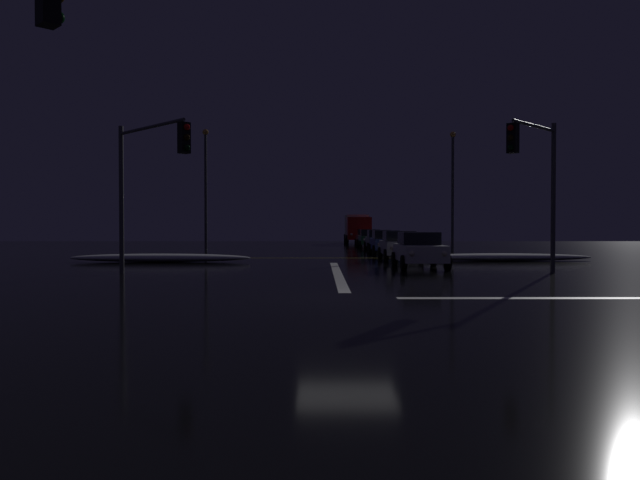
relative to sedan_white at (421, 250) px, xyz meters
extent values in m
cube|color=black|center=(-3.67, -11.19, -0.85)|extent=(120.00, 120.00, 0.10)
cube|color=white|center=(-3.67, -3.14, -0.80)|extent=(0.35, 13.76, 0.01)
cube|color=yellow|center=(-3.67, 8.46, -0.80)|extent=(22.00, 0.15, 0.01)
ellipsoid|color=white|center=(-12.51, 4.45, -0.59)|extent=(9.25, 1.50, 0.43)
ellipsoid|color=white|center=(5.18, 5.47, -0.60)|extent=(9.61, 1.50, 0.40)
cube|color=silver|center=(0.00, -0.04, -0.13)|extent=(1.80, 4.20, 0.70)
cube|color=black|center=(0.00, 0.16, 0.49)|extent=(1.60, 2.00, 0.55)
cylinder|color=black|center=(0.90, -1.59, -0.48)|extent=(0.22, 0.64, 0.64)
cylinder|color=black|center=(-0.90, -1.59, -0.48)|extent=(0.22, 0.64, 0.64)
cylinder|color=black|center=(0.90, 1.51, -0.48)|extent=(0.22, 0.64, 0.64)
cylinder|color=black|center=(-0.90, 1.51, -0.48)|extent=(0.22, 0.64, 0.64)
sphere|color=#F9EFC6|center=(0.65, -2.16, -0.08)|extent=(0.22, 0.22, 0.22)
sphere|color=#F9EFC6|center=(-0.65, -2.16, -0.08)|extent=(0.22, 0.22, 0.22)
cube|color=#B7B7BC|center=(0.01, 6.71, -0.13)|extent=(1.80, 4.20, 0.70)
cube|color=black|center=(0.01, 6.91, 0.49)|extent=(1.60, 2.00, 0.55)
cylinder|color=black|center=(0.91, 5.16, -0.48)|extent=(0.22, 0.64, 0.64)
cylinder|color=black|center=(-0.89, 5.16, -0.48)|extent=(0.22, 0.64, 0.64)
cylinder|color=black|center=(0.91, 8.26, -0.48)|extent=(0.22, 0.64, 0.64)
cylinder|color=black|center=(-0.89, 8.26, -0.48)|extent=(0.22, 0.64, 0.64)
sphere|color=#F9EFC6|center=(0.66, 4.59, -0.08)|extent=(0.22, 0.22, 0.22)
sphere|color=#F9EFC6|center=(-0.64, 4.59, -0.08)|extent=(0.22, 0.22, 0.22)
cube|color=navy|center=(-0.03, 13.12, -0.13)|extent=(1.80, 4.20, 0.70)
cube|color=black|center=(-0.03, 13.32, 0.49)|extent=(1.60, 2.00, 0.55)
cylinder|color=black|center=(0.87, 11.57, -0.48)|extent=(0.22, 0.64, 0.64)
cylinder|color=black|center=(-0.93, 11.57, -0.48)|extent=(0.22, 0.64, 0.64)
cylinder|color=black|center=(0.87, 14.67, -0.48)|extent=(0.22, 0.64, 0.64)
cylinder|color=black|center=(-0.93, 14.67, -0.48)|extent=(0.22, 0.64, 0.64)
sphere|color=#F9EFC6|center=(0.62, 11.00, -0.08)|extent=(0.22, 0.22, 0.22)
sphere|color=#F9EFC6|center=(-0.68, 11.00, -0.08)|extent=(0.22, 0.22, 0.22)
cube|color=slate|center=(0.09, 18.98, -0.13)|extent=(1.80, 4.20, 0.70)
cube|color=black|center=(0.09, 19.18, 0.49)|extent=(1.60, 2.00, 0.55)
cylinder|color=black|center=(0.99, 17.43, -0.48)|extent=(0.22, 0.64, 0.64)
cylinder|color=black|center=(-0.81, 17.43, -0.48)|extent=(0.22, 0.64, 0.64)
cylinder|color=black|center=(0.99, 20.53, -0.48)|extent=(0.22, 0.64, 0.64)
cylinder|color=black|center=(-0.81, 20.53, -0.48)|extent=(0.22, 0.64, 0.64)
sphere|color=#F9EFC6|center=(0.74, 16.86, -0.08)|extent=(0.22, 0.22, 0.22)
sphere|color=#F9EFC6|center=(-0.56, 16.86, -0.08)|extent=(0.22, 0.22, 0.22)
cube|color=#14512D|center=(-0.06, 25.45, -0.13)|extent=(1.80, 4.20, 0.70)
cube|color=black|center=(-0.06, 25.65, 0.49)|extent=(1.60, 2.00, 0.55)
cylinder|color=black|center=(0.84, 23.90, -0.48)|extent=(0.22, 0.64, 0.64)
cylinder|color=black|center=(-0.96, 23.90, -0.48)|extent=(0.22, 0.64, 0.64)
cylinder|color=black|center=(0.84, 27.00, -0.48)|extent=(0.22, 0.64, 0.64)
cylinder|color=black|center=(-0.96, 27.00, -0.48)|extent=(0.22, 0.64, 0.64)
sphere|color=#F9EFC6|center=(0.59, 23.33, -0.08)|extent=(0.22, 0.22, 0.22)
sphere|color=#F9EFC6|center=(-0.71, 23.33, -0.08)|extent=(0.22, 0.22, 0.22)
cube|color=maroon|center=(0.04, 30.90, -0.13)|extent=(1.80, 4.20, 0.70)
cube|color=black|center=(0.04, 31.10, 0.49)|extent=(1.60, 2.00, 0.55)
cylinder|color=black|center=(0.94, 29.35, -0.48)|extent=(0.22, 0.64, 0.64)
cylinder|color=black|center=(-0.86, 29.35, -0.48)|extent=(0.22, 0.64, 0.64)
cylinder|color=black|center=(0.94, 32.45, -0.48)|extent=(0.22, 0.64, 0.64)
cylinder|color=black|center=(-0.86, 32.45, -0.48)|extent=(0.22, 0.64, 0.64)
sphere|color=#F9EFC6|center=(0.69, 28.78, -0.08)|extent=(0.22, 0.22, 0.22)
sphere|color=#F9EFC6|center=(-0.61, 28.78, -0.08)|extent=(0.22, 0.22, 0.22)
cube|color=red|center=(-0.33, 35.42, 0.83)|extent=(2.40, 2.20, 2.30)
cube|color=silver|center=(-0.33, 39.92, 0.98)|extent=(2.40, 5.00, 2.60)
cylinder|color=black|center=(0.87, 36.02, -0.32)|extent=(0.28, 0.96, 0.96)
cylinder|color=black|center=(-1.53, 36.02, -0.32)|extent=(0.28, 0.96, 0.96)
cylinder|color=black|center=(0.87, 40.72, -0.32)|extent=(0.28, 0.96, 0.96)
cylinder|color=black|center=(-1.53, 40.72, -0.32)|extent=(0.28, 0.96, 0.96)
sphere|color=#F9EFC6|center=(0.52, 34.27, 0.23)|extent=(0.26, 0.26, 0.26)
sphere|color=#F9EFC6|center=(-1.18, 34.27, 0.23)|extent=(0.26, 0.26, 0.26)
cylinder|color=#4C4C51|center=(-12.11, -2.74, 2.07)|extent=(0.18, 0.18, 5.73)
cylinder|color=#4C4C51|center=(-10.53, -4.33, 4.63)|extent=(3.26, 3.26, 0.12)
cube|color=black|center=(-8.94, -5.91, 4.01)|extent=(0.46, 0.46, 1.05)
sphere|color=red|center=(-8.82, -6.03, 4.35)|extent=(0.22, 0.22, 0.22)
sphere|color=black|center=(-8.82, -6.03, 4.01)|extent=(0.22, 0.22, 0.22)
sphere|color=black|center=(-8.82, -6.03, 3.66)|extent=(0.22, 0.22, 0.22)
cylinder|color=#4C4C51|center=(4.78, -2.74, 2.12)|extent=(0.18, 0.18, 5.84)
cylinder|color=#4C4C51|center=(3.61, -3.91, 4.74)|extent=(2.42, 2.42, 0.12)
cube|color=black|center=(2.44, -5.08, 4.12)|extent=(0.46, 0.46, 1.05)
sphere|color=red|center=(2.33, -5.19, 4.46)|extent=(0.22, 0.22, 0.22)
sphere|color=black|center=(2.33, -5.19, 4.12)|extent=(0.22, 0.22, 0.22)
sphere|color=black|center=(2.33, -5.19, 3.77)|extent=(0.22, 0.22, 0.22)
sphere|color=black|center=(-8.72, -16.24, 4.50)|extent=(0.22, 0.22, 0.22)
cylinder|color=#424247|center=(5.48, 18.46, 3.42)|extent=(0.20, 0.20, 8.44)
sphere|color=#F9AD47|center=(5.48, 18.46, 7.82)|extent=(0.44, 0.44, 0.44)
cylinder|color=#424247|center=(-12.81, 18.46, 3.51)|extent=(0.20, 0.20, 8.62)
sphere|color=#F9AD47|center=(-12.81, 18.46, 8.00)|extent=(0.44, 0.44, 0.44)
camera|label=1|loc=(-4.34, -26.44, 1.01)|focal=34.04mm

